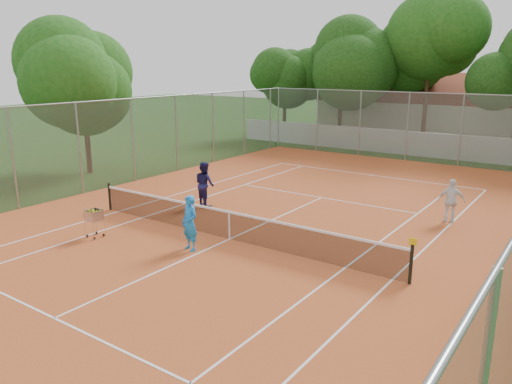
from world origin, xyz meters
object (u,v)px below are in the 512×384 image
Objects in this scene: clubhouse at (433,108)px; player_far_left at (205,184)px; player_near at (190,223)px; tennis_net at (229,225)px; player_far_right at (451,201)px; ball_hopper at (94,222)px.

player_far_left is at bearing -92.79° from clubhouse.
player_near is at bearing -86.98° from clubhouse.
tennis_net is 7.42× the size of player_far_right.
player_far_left is 9.32m from player_far_right.
player_far_left is 1.78× the size of ball_hopper.
player_far_left reaches higher than player_near.
ball_hopper is (-3.77, -2.37, 0.01)m from tennis_net.
ball_hopper is at bearing 102.50° from player_far_left.
player_near is (-0.39, -1.44, 0.37)m from tennis_net.
player_far_left is (-1.29, -26.40, -1.28)m from clubhouse.
clubhouse reaches higher than tennis_net.
tennis_net is 1.54m from player_near.
player_near is 0.96× the size of player_far_left.
clubhouse is at bearing 67.51° from ball_hopper.
player_near reaches higher than ball_hopper.
clubhouse is 30.51m from player_near.
player_near is at bearing -105.26° from tennis_net.
ball_hopper is at bearing -93.23° from clubhouse.
ball_hopper is at bearing -152.45° from player_near.
clubhouse reaches higher than ball_hopper.
clubhouse is 16.26× the size of ball_hopper.
player_far_right is at bearing 64.28° from player_near.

